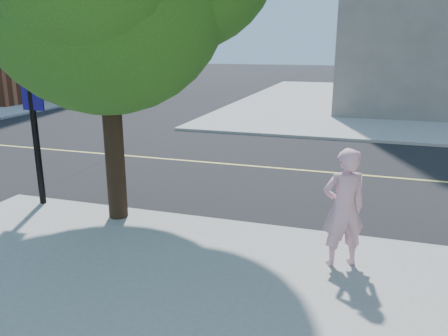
% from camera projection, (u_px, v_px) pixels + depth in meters
% --- Properties ---
extents(ground, '(140.00, 140.00, 0.00)m').
position_uv_depth(ground, '(55.00, 204.00, 10.27)').
color(ground, black).
rests_on(ground, ground).
extents(road_ew, '(140.00, 9.00, 0.01)m').
position_uv_depth(road_ew, '(146.00, 157.00, 14.40)').
color(road_ew, black).
rests_on(road_ew, ground).
extents(man_on_phone, '(0.83, 0.72, 1.91)m').
position_uv_depth(man_on_phone, '(344.00, 208.00, 6.96)').
color(man_on_phone, '#E2A4B6').
rests_on(man_on_phone, sidewalk_se).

